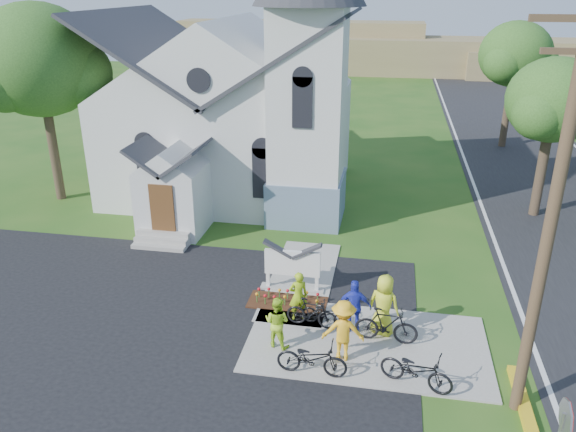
% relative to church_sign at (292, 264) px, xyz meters
% --- Properties ---
extents(ground, '(120.00, 120.00, 0.00)m').
position_rel_church_sign_xyz_m(ground, '(1.20, -3.20, -1.03)').
color(ground, '#245217').
rests_on(ground, ground).
extents(parking_lot, '(20.00, 16.00, 0.02)m').
position_rel_church_sign_xyz_m(parking_lot, '(-5.80, -5.20, -1.02)').
color(parking_lot, black).
rests_on(parking_lot, ground).
extents(road, '(8.00, 90.00, 0.02)m').
position_rel_church_sign_xyz_m(road, '(11.20, 11.80, -1.02)').
color(road, black).
rests_on(road, ground).
extents(sidewalk, '(7.00, 4.00, 0.05)m').
position_rel_church_sign_xyz_m(sidewalk, '(2.70, -2.70, -1.00)').
color(sidewalk, gray).
rests_on(sidewalk, ground).
extents(church, '(12.35, 12.00, 13.00)m').
position_rel_church_sign_xyz_m(church, '(-4.28, 9.28, 4.22)').
color(church, silver).
rests_on(church, ground).
extents(church_sign, '(2.20, 0.40, 1.70)m').
position_rel_church_sign_xyz_m(church_sign, '(0.00, 0.00, 0.00)').
color(church_sign, gray).
rests_on(church_sign, ground).
extents(flower_bed, '(2.60, 1.10, 0.07)m').
position_rel_church_sign_xyz_m(flower_bed, '(0.00, -0.90, -0.99)').
color(flower_bed, '#32180D').
rests_on(flower_bed, ground).
extents(utility_pole, '(3.45, 0.28, 10.00)m').
position_rel_church_sign_xyz_m(utility_pole, '(6.56, -4.70, 4.38)').
color(utility_pole, '#493524').
rests_on(utility_pole, ground).
extents(stop_sign, '(0.11, 0.76, 2.48)m').
position_rel_church_sign_xyz_m(stop_sign, '(6.63, -7.40, 0.75)').
color(stop_sign, gray).
rests_on(stop_sign, ground).
extents(tree_lot_corner, '(5.60, 5.60, 9.15)m').
position_rel_church_sign_xyz_m(tree_lot_corner, '(-12.80, 6.80, 5.58)').
color(tree_lot_corner, '#37291E').
rests_on(tree_lot_corner, ground).
extents(tree_road_near, '(4.00, 4.00, 7.05)m').
position_rel_church_sign_xyz_m(tree_road_near, '(9.70, 8.80, 4.18)').
color(tree_road_near, '#37291E').
rests_on(tree_road_near, ground).
extents(tree_road_mid, '(4.40, 4.40, 7.80)m').
position_rel_church_sign_xyz_m(tree_road_mid, '(10.20, 20.80, 4.75)').
color(tree_road_mid, '#37291E').
rests_on(tree_road_mid, ground).
extents(distant_hills, '(61.00, 10.00, 5.60)m').
position_rel_church_sign_xyz_m(distant_hills, '(4.56, 53.13, 1.15)').
color(distant_hills, olive).
rests_on(distant_hills, ground).
extents(cyclist_0, '(0.70, 0.59, 1.63)m').
position_rel_church_sign_xyz_m(cyclist_0, '(0.50, -1.79, -0.16)').
color(cyclist_0, '#97BC16').
rests_on(cyclist_0, sidewalk).
extents(bike_0, '(1.94, 0.73, 1.01)m').
position_rel_church_sign_xyz_m(bike_0, '(1.31, -4.40, -0.47)').
color(bike_0, black).
rests_on(bike_0, sidewalk).
extents(cyclist_1, '(0.90, 0.79, 1.58)m').
position_rel_church_sign_xyz_m(cyclist_1, '(0.14, -3.29, -0.19)').
color(cyclist_1, '#AEDE29').
rests_on(cyclist_1, sidewalk).
extents(bike_1, '(1.64, 0.63, 0.96)m').
position_rel_church_sign_xyz_m(bike_1, '(0.98, -2.15, -0.50)').
color(bike_1, black).
rests_on(bike_1, sidewalk).
extents(cyclist_2, '(1.03, 0.47, 1.73)m').
position_rel_church_sign_xyz_m(cyclist_2, '(2.27, -2.18, -0.11)').
color(cyclist_2, '#2732C3').
rests_on(cyclist_2, sidewalk).
extents(bike_2, '(1.63, 0.82, 0.82)m').
position_rel_church_sign_xyz_m(bike_2, '(1.40, -2.01, -0.57)').
color(bike_2, black).
rests_on(bike_2, sidewalk).
extents(cyclist_3, '(1.23, 0.77, 1.82)m').
position_rel_church_sign_xyz_m(cyclist_3, '(2.05, -3.56, -0.07)').
color(cyclist_3, yellow).
rests_on(cyclist_3, sidewalk).
extents(bike_3, '(1.87, 0.63, 1.11)m').
position_rel_church_sign_xyz_m(bike_3, '(3.23, -2.54, -0.42)').
color(bike_3, black).
rests_on(bike_3, sidewalk).
extents(cyclist_4, '(1.11, 0.91, 1.95)m').
position_rel_church_sign_xyz_m(cyclist_4, '(3.12, -2.13, -0.00)').
color(cyclist_4, '#CFDC29').
rests_on(cyclist_4, sidewalk).
extents(bike_4, '(2.05, 1.26, 1.02)m').
position_rel_church_sign_xyz_m(bike_4, '(4.05, -4.40, -0.47)').
color(bike_4, black).
rests_on(bike_4, sidewalk).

